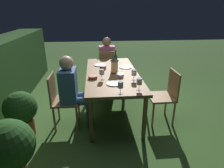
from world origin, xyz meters
The scene contains 21 objects.
ground_plane centered at (0.00, 0.00, 0.00)m, with size 16.00×16.00×0.00m, color #385B28.
dining_table centered at (0.00, 0.00, 0.69)m, with size 1.97×0.89×0.74m.
chair_side_left_a centered at (-0.44, -0.84, 0.49)m, with size 0.42×0.40×0.87m.
chair_side_right_a centered at (-0.44, 0.84, 0.49)m, with size 0.42×0.40×0.87m.
person_in_blue centered at (-0.44, 0.64, 0.64)m, with size 0.38×0.47×1.15m.
chair_head_far centered at (1.23, 0.00, 0.49)m, with size 0.40×0.42×0.87m.
person_in_pink centered at (1.43, 0.00, 0.64)m, with size 0.48×0.38×1.15m.
lantern_centerpiece centered at (-0.03, -0.04, 0.88)m, with size 0.15×0.15×0.27m.
green_bottle_on_table centered at (0.46, -0.11, 0.85)m, with size 0.07×0.07×0.29m.
wine_glass_a centered at (-0.90, -0.03, 0.85)m, with size 0.08×0.08×0.17m.
wine_glass_b centered at (-0.81, -0.30, 0.85)m, with size 0.08×0.08×0.17m.
wine_glass_c centered at (-0.43, -0.30, 0.85)m, with size 0.08×0.08×0.17m.
wine_glass_d centered at (-0.35, 0.19, 0.85)m, with size 0.08×0.08×0.17m.
plate_a centered at (-0.56, 0.03, 0.74)m, with size 0.21×0.21×0.01m, color white.
plate_b centered at (0.27, -0.28, 0.74)m, with size 0.24×0.24×0.01m, color white.
plate_c centered at (0.46, 0.20, 0.74)m, with size 0.23×0.23×0.01m, color white.
bowl_olives centered at (-0.25, -0.10, 0.77)m, with size 0.13×0.13×0.05m.
bowl_bread centered at (-0.28, 0.33, 0.76)m, with size 0.15×0.15×0.05m.
bowl_salad centered at (0.22, 0.15, 0.77)m, with size 0.12×0.12×0.06m.
potted_plant_by_hedge centered at (-1.48, 1.22, 0.43)m, with size 0.55×0.55×0.74m.
potted_plant_corner centered at (-0.64, 1.38, 0.40)m, with size 0.47×0.47×0.70m.
Camera 1 is at (-3.15, 0.29, 1.78)m, focal length 30.38 mm.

